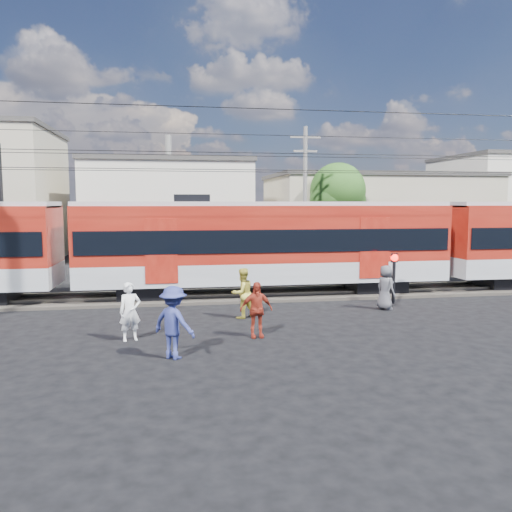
% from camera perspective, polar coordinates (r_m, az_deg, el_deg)
% --- Properties ---
extents(ground, '(120.00, 120.00, 0.00)m').
position_cam_1_polar(ground, '(14.33, -2.75, -10.68)').
color(ground, black).
rests_on(ground, ground).
extents(track_bed, '(70.00, 3.40, 0.12)m').
position_cam_1_polar(track_bed, '(22.06, -5.07, -4.53)').
color(track_bed, '#2D2823').
rests_on(track_bed, ground).
extents(rail_near, '(70.00, 0.12, 0.12)m').
position_cam_1_polar(rail_near, '(21.31, -4.93, -4.59)').
color(rail_near, '#59544C').
rests_on(rail_near, track_bed).
extents(rail_far, '(70.00, 0.12, 0.12)m').
position_cam_1_polar(rail_far, '(22.78, -5.21, -3.89)').
color(rail_far, '#59544C').
rests_on(rail_far, track_bed).
extents(commuter_train, '(50.30, 3.08, 4.17)m').
position_cam_1_polar(commuter_train, '(22.08, 1.58, 1.63)').
color(commuter_train, black).
rests_on(commuter_train, ground).
extents(building_midwest, '(12.24, 12.24, 7.30)m').
position_cam_1_polar(building_midwest, '(40.64, -9.86, 5.39)').
color(building_midwest, beige).
rests_on(building_midwest, ground).
extents(building_mideast, '(16.32, 10.20, 6.30)m').
position_cam_1_polar(building_mideast, '(40.71, 13.32, 4.61)').
color(building_mideast, tan).
rests_on(building_mideast, ground).
extents(building_east, '(10.20, 10.20, 8.30)m').
position_cam_1_polar(building_east, '(51.02, 26.34, 5.55)').
color(building_east, beige).
rests_on(building_east, ground).
extents(utility_pole_mid, '(1.80, 0.24, 8.50)m').
position_cam_1_polar(utility_pole_mid, '(29.60, 5.61, 6.89)').
color(utility_pole_mid, slate).
rests_on(utility_pole_mid, ground).
extents(tree_near, '(3.82, 3.64, 6.72)m').
position_cam_1_polar(tree_near, '(33.48, 9.58, 6.97)').
color(tree_near, '#382619').
rests_on(tree_near, ground).
extents(pedestrian_a, '(0.74, 0.60, 1.77)m').
position_cam_1_polar(pedestrian_a, '(15.51, -14.21, -6.18)').
color(pedestrian_a, white).
rests_on(pedestrian_a, ground).
extents(pedestrian_b, '(1.10, 1.02, 1.81)m').
position_cam_1_polar(pedestrian_b, '(17.94, -1.56, -4.26)').
color(pedestrian_b, gold).
rests_on(pedestrian_b, ground).
extents(pedestrian_c, '(1.44, 1.35, 1.96)m').
position_cam_1_polar(pedestrian_c, '(13.51, -9.39, -7.50)').
color(pedestrian_c, navy).
rests_on(pedestrian_c, ground).
extents(pedestrian_d, '(1.04, 0.48, 1.73)m').
position_cam_1_polar(pedestrian_d, '(15.39, 0.03, -6.15)').
color(pedestrian_d, maroon).
rests_on(pedestrian_d, ground).
extents(pedestrian_e, '(0.82, 0.99, 1.73)m').
position_cam_1_polar(pedestrian_e, '(19.98, 14.58, -3.50)').
color(pedestrian_e, '#4F4E53').
rests_on(pedestrian_e, ground).
extents(crossing_signal, '(0.30, 0.30, 2.08)m').
position_cam_1_polar(crossing_signal, '(21.14, 15.50, -1.41)').
color(crossing_signal, black).
rests_on(crossing_signal, ground).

